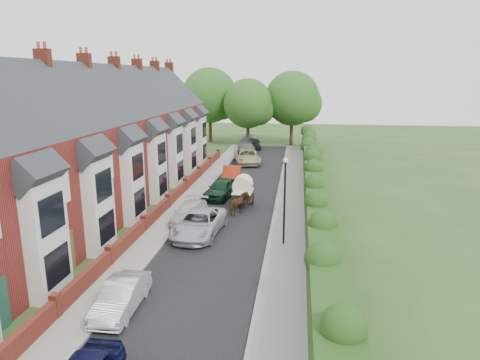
# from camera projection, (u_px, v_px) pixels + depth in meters

# --- Properties ---
(ground) EXTENTS (140.00, 140.00, 0.00)m
(ground) POSITION_uv_depth(u_px,v_px,m) (212.00, 272.00, 21.33)
(ground) COLOR #2D4C1E
(ground) RESTS_ON ground
(road) EXTENTS (6.00, 58.00, 0.02)m
(road) POSITION_uv_depth(u_px,v_px,m) (235.00, 207.00, 31.99)
(road) COLOR black
(road) RESTS_ON ground
(pavement_hedge_side) EXTENTS (2.20, 58.00, 0.12)m
(pavement_hedge_side) POSITION_uv_depth(u_px,v_px,m) (290.00, 208.00, 31.43)
(pavement_hedge_side) COLOR gray
(pavement_hedge_side) RESTS_ON ground
(pavement_house_side) EXTENTS (1.70, 58.00, 0.12)m
(pavement_house_side) POSITION_uv_depth(u_px,v_px,m) (185.00, 204.00, 32.49)
(pavement_house_side) COLOR gray
(pavement_house_side) RESTS_ON ground
(kerb_hedge_side) EXTENTS (0.18, 58.00, 0.13)m
(kerb_hedge_side) POSITION_uv_depth(u_px,v_px,m) (276.00, 208.00, 31.57)
(kerb_hedge_side) COLOR #969691
(kerb_hedge_side) RESTS_ON ground
(kerb_house_side) EXTENTS (0.18, 58.00, 0.13)m
(kerb_house_side) POSITION_uv_depth(u_px,v_px,m) (195.00, 205.00, 32.38)
(kerb_house_side) COLOR #969691
(kerb_house_side) RESTS_ON ground
(hedge) EXTENTS (2.10, 58.00, 2.85)m
(hedge) POSITION_uv_depth(u_px,v_px,m) (315.00, 189.00, 30.82)
(hedge) COLOR #1A3B13
(hedge) RESTS_ON ground
(terrace_row) EXTENTS (9.05, 40.50, 11.50)m
(terrace_row) POSITION_uv_depth(u_px,v_px,m) (93.00, 147.00, 31.34)
(terrace_row) COLOR maroon
(terrace_row) RESTS_ON ground
(garden_wall_row) EXTENTS (0.35, 40.35, 1.10)m
(garden_wall_row) POSITION_uv_depth(u_px,v_px,m) (168.00, 202.00, 31.56)
(garden_wall_row) COLOR maroon
(garden_wall_row) RESTS_ON ground
(lamppost) EXTENTS (0.32, 0.32, 5.16)m
(lamppost) POSITION_uv_depth(u_px,v_px,m) (285.00, 190.00, 23.95)
(lamppost) COLOR black
(lamppost) RESTS_ON ground
(tree_far_left) EXTENTS (7.14, 6.80, 9.29)m
(tree_far_left) POSITION_uv_depth(u_px,v_px,m) (251.00, 105.00, 58.92)
(tree_far_left) COLOR #332316
(tree_far_left) RESTS_ON ground
(tree_far_right) EXTENTS (7.98, 7.60, 10.31)m
(tree_far_right) POSITION_uv_depth(u_px,v_px,m) (295.00, 100.00, 59.89)
(tree_far_right) COLOR #332316
(tree_far_right) RESTS_ON ground
(tree_far_back) EXTENTS (8.40, 8.00, 10.82)m
(tree_far_back) POSITION_uv_depth(u_px,v_px,m) (213.00, 97.00, 62.38)
(tree_far_back) COLOR #332316
(tree_far_back) RESTS_ON ground
(car_silver_a) EXTENTS (1.43, 3.92, 1.28)m
(car_silver_a) POSITION_uv_depth(u_px,v_px,m) (121.00, 296.00, 17.70)
(car_silver_a) COLOR #B6B6BB
(car_silver_a) RESTS_ON ground
(car_silver_b) EXTENTS (2.84, 5.53, 1.50)m
(car_silver_b) POSITION_uv_depth(u_px,v_px,m) (199.00, 223.00, 26.21)
(car_silver_b) COLOR #B6B7BE
(car_silver_b) RESTS_ON ground
(car_white) EXTENTS (1.98, 4.52, 1.29)m
(car_white) POSITION_uv_depth(u_px,v_px,m) (190.00, 213.00, 28.56)
(car_white) COLOR silver
(car_white) RESTS_ON ground
(car_green) EXTENTS (2.73, 4.77, 1.53)m
(car_green) POSITION_uv_depth(u_px,v_px,m) (222.00, 188.00, 34.29)
(car_green) COLOR black
(car_green) RESTS_ON ground
(car_red) EXTENTS (2.08, 4.77, 1.52)m
(car_red) POSITION_uv_depth(u_px,v_px,m) (232.00, 175.00, 38.94)
(car_red) COLOR maroon
(car_red) RESTS_ON ground
(car_beige) EXTENTS (3.87, 6.16, 1.59)m
(car_beige) POSITION_uv_depth(u_px,v_px,m) (247.00, 157.00, 47.73)
(car_beige) COLOR tan
(car_beige) RESTS_ON ground
(car_grey) EXTENTS (3.02, 5.28, 1.44)m
(car_grey) POSITION_uv_depth(u_px,v_px,m) (247.00, 149.00, 53.23)
(car_grey) COLOR slate
(car_grey) RESTS_ON ground
(car_black) EXTENTS (2.25, 4.55, 1.49)m
(car_black) POSITION_uv_depth(u_px,v_px,m) (254.00, 143.00, 57.66)
(car_black) COLOR black
(car_black) RESTS_ON ground
(horse) EXTENTS (1.48, 2.03, 1.56)m
(horse) POSITION_uv_depth(u_px,v_px,m) (239.00, 204.00, 30.02)
(horse) COLOR #412E18
(horse) RESTS_ON ground
(horse_cart) EXTENTS (1.50, 3.32, 2.39)m
(horse_cart) POSITION_uv_depth(u_px,v_px,m) (243.00, 189.00, 31.80)
(horse_cart) COLOR black
(horse_cart) RESTS_ON ground
(car_extra_far) EXTENTS (2.24, 5.25, 1.51)m
(car_extra_far) POSITION_uv_depth(u_px,v_px,m) (248.00, 142.00, 58.66)
(car_extra_far) COLOR #55595D
(car_extra_far) RESTS_ON ground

